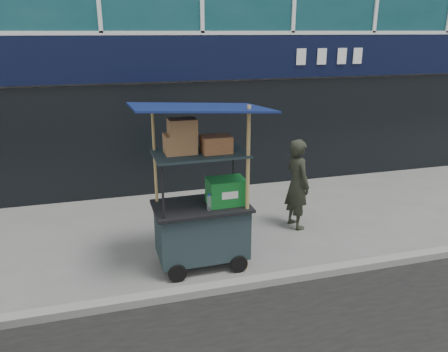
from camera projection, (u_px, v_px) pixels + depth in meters
name	position (u px, v px, depth m)	size (l,w,h in m)	color
ground	(265.00, 276.00, 6.44)	(80.00, 80.00, 0.00)	slate
curb	(270.00, 280.00, 6.24)	(80.00, 0.18, 0.12)	gray
vendor_cart	(203.00, 210.00, 6.52)	(1.91, 1.36, 2.55)	#1A282C
vendor_man	(297.00, 184.00, 7.84)	(0.60, 0.40, 1.66)	#262A1F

